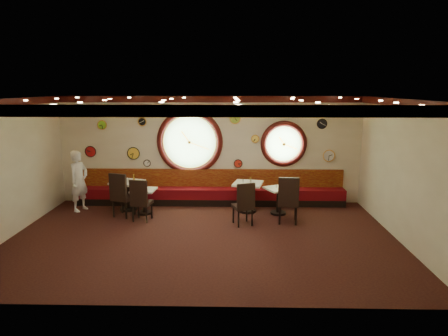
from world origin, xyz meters
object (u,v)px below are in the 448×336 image
condiment_b_salt (141,186)px  table_b (144,198)px  condiment_c_bottle (251,180)px  condiment_d_salt (276,186)px  table_c (248,193)px  condiment_c_pepper (251,181)px  condiment_d_pepper (279,187)px  condiment_a_bottle (134,177)px  waiter (79,181)px  chair_c (244,201)px  chair_a (121,192)px  condiment_b_pepper (145,188)px  condiment_a_salt (126,179)px  table_d (279,198)px  condiment_a_pepper (129,179)px  table_a (128,192)px  chair_b (140,198)px  chair_d (288,197)px  condiment_b_bottle (145,186)px  condiment_d_bottle (284,184)px  condiment_c_salt (243,181)px

condiment_b_salt → table_b: bearing=-46.5°
condiment_c_bottle → condiment_d_salt: bearing=-15.1°
table_c → condiment_c_pepper: size_ratio=8.04×
condiment_d_pepper → condiment_a_bottle: 4.13m
waiter → table_b: bearing=-75.8°
table_b → chair_c: 2.90m
chair_a → condiment_d_pepper: (4.27, 0.30, 0.09)m
condiment_b_pepper → condiment_a_salt: bearing=145.9°
chair_c → condiment_d_pepper: chair_c is taller
table_d → condiment_a_pepper: 4.24m
condiment_a_salt → condiment_c_pepper: 3.53m
chair_a → condiment_b_salt: chair_a is taller
condiment_c_pepper → table_a: bearing=177.2°
table_c → condiment_b_pepper: size_ratio=9.62×
condiment_a_pepper → waiter: (-1.39, -0.09, -0.03)m
table_a → chair_a: bearing=-90.6°
chair_b → condiment_d_pepper: chair_b is taller
condiment_a_pepper → condiment_c_bottle: size_ratio=0.67×
condiment_a_salt → waiter: size_ratio=0.07×
chair_b → waiter: (-1.94, 0.92, 0.22)m
chair_d → condiment_d_salt: 0.85m
condiment_d_salt → condiment_c_pepper: size_ratio=0.76×
condiment_b_bottle → table_a: bearing=153.1°
chair_d → condiment_d_pepper: (-0.15, 0.73, 0.08)m
chair_b → waiter: waiter is taller
condiment_d_salt → table_c: bearing=168.2°
condiment_a_salt → chair_d: bearing=-13.9°
condiment_b_bottle → table_c: bearing=3.8°
chair_c → condiment_d_bottle: chair_c is taller
table_d → condiment_c_pepper: (-0.77, 0.11, 0.43)m
condiment_d_salt → chair_d: bearing=-74.9°
waiter → condiment_b_pepper: bearing=-77.3°
condiment_b_pepper → condiment_c_bottle: size_ratio=0.67×
chair_b → condiment_c_salt: 2.84m
condiment_d_pepper → condiment_c_bottle: size_ratio=0.66×
chair_a → condiment_a_salt: chair_a is taller
chair_b → condiment_d_salt: bearing=20.9°
chair_a → chair_d: size_ratio=0.98×
table_a → chair_c: size_ratio=1.41×
chair_d → condiment_c_bottle: bearing=139.3°
table_c → chair_d: (1.00, -0.98, 0.18)m
table_d → chair_d: bearing=-79.4°
chair_c → condiment_d_pepper: size_ratio=7.47×
chair_b → condiment_c_pepper: bearing=25.4°
table_c → waiter: size_ratio=0.53×
table_b → condiment_c_pepper: bearing=3.4°
table_a → chair_b: chair_b is taller
chair_a → chair_d: (4.41, -0.43, 0.01)m
table_c → table_a: bearing=178.3°
table_c → condiment_a_salt: condiment_a_salt is taller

